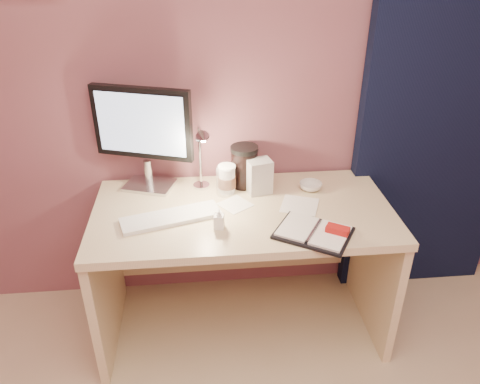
{
  "coord_description": "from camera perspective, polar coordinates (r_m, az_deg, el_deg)",
  "views": [
    {
      "loc": [
        -0.19,
        -0.48,
        1.87
      ],
      "look_at": [
        -0.02,
        1.33,
        0.85
      ],
      "focal_mm": 35.0,
      "sensor_mm": 36.0,
      "label": 1
    }
  ],
  "objects": [
    {
      "name": "paper_b",
      "position": [
        2.23,
        7.27,
        -1.62
      ],
      "size": [
        0.21,
        0.21,
        0.0
      ],
      "primitive_type": "cube",
      "rotation": [
        0.0,
        0.0,
        -0.35
      ],
      "color": "white",
      "rests_on": "desk"
    },
    {
      "name": "product_box",
      "position": [
        2.29,
        2.35,
        1.92
      ],
      "size": [
        0.13,
        0.12,
        0.17
      ],
      "primitive_type": "cube",
      "rotation": [
        0.0,
        0.0,
        0.23
      ],
      "color": "silver",
      "rests_on": "desk"
    },
    {
      "name": "bowl",
      "position": [
        2.37,
        8.61,
        0.71
      ],
      "size": [
        0.15,
        0.15,
        0.04
      ],
      "primitive_type": "imported",
      "rotation": [
        0.0,
        0.0,
        0.42
      ],
      "color": "silver",
      "rests_on": "desk"
    },
    {
      "name": "room",
      "position": [
        2.56,
        21.77,
        10.6
      ],
      "size": [
        3.5,
        3.5,
        3.5
      ],
      "color": "#C6B28E",
      "rests_on": "ground"
    },
    {
      "name": "clear_cup",
      "position": [
        2.28,
        -1.94,
        1.29
      ],
      "size": [
        0.08,
        0.08,
        0.14
      ],
      "primitive_type": "cylinder",
      "color": "white",
      "rests_on": "desk"
    },
    {
      "name": "planner",
      "position": [
        2.03,
        9.18,
        -4.84
      ],
      "size": [
        0.38,
        0.36,
        0.05
      ],
      "rotation": [
        0.0,
        0.0,
        -0.55
      ],
      "color": "black",
      "rests_on": "desk"
    },
    {
      "name": "paper_a",
      "position": [
        2.22,
        -0.59,
        -1.54
      ],
      "size": [
        0.18,
        0.18,
        0.0
      ],
      "primitive_type": "cube",
      "rotation": [
        0.0,
        0.0,
        0.61
      ],
      "color": "white",
      "rests_on": "desk"
    },
    {
      "name": "monitor",
      "position": [
        2.29,
        -11.64,
        7.47
      ],
      "size": [
        0.47,
        0.24,
        0.52
      ],
      "rotation": [
        0.0,
        0.0,
        -0.33
      ],
      "color": "silver",
      "rests_on": "desk"
    },
    {
      "name": "desk_lamp",
      "position": [
        2.2,
        -5.16,
        4.58
      ],
      "size": [
        0.09,
        0.22,
        0.35
      ],
      "rotation": [
        0.0,
        0.0,
        0.12
      ],
      "color": "silver",
      "rests_on": "desk"
    },
    {
      "name": "keyboard",
      "position": [
        2.13,
        -8.41,
        -3.06
      ],
      "size": [
        0.47,
        0.25,
        0.02
      ],
      "primitive_type": "cube",
      "rotation": [
        0.0,
        0.0,
        0.28
      ],
      "color": "white",
      "rests_on": "desk"
    },
    {
      "name": "coffee_cup",
      "position": [
        2.3,
        -1.6,
        1.52
      ],
      "size": [
        0.09,
        0.09,
        0.14
      ],
      "color": "white",
      "rests_on": "desk"
    },
    {
      "name": "lotion_bottle",
      "position": [
        2.03,
        -2.58,
        -3.24
      ],
      "size": [
        0.05,
        0.05,
        0.1
      ],
      "primitive_type": "imported",
      "rotation": [
        0.0,
        0.0,
        -0.18
      ],
      "color": "white",
      "rests_on": "desk"
    },
    {
      "name": "desk",
      "position": [
        2.37,
        0.17,
        -5.82
      ],
      "size": [
        1.4,
        0.7,
        0.73
      ],
      "color": "beige",
      "rests_on": "ground"
    },
    {
      "name": "dark_jar",
      "position": [
        2.35,
        0.52,
        2.93
      ],
      "size": [
        0.13,
        0.13,
        0.19
      ],
      "primitive_type": "cylinder",
      "color": "black",
      "rests_on": "desk"
    }
  ]
}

